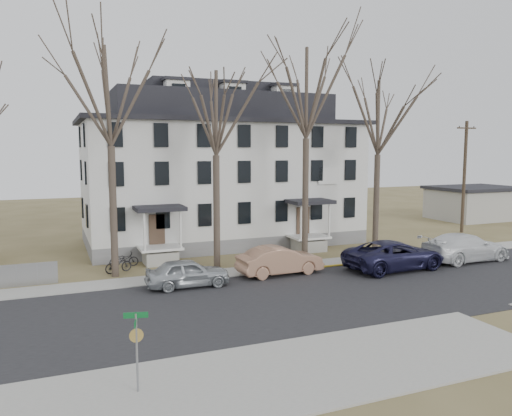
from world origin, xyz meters
name	(u,v)px	position (x,y,z in m)	size (l,w,h in m)	color
ground	(384,303)	(0.00, 0.00, 0.00)	(120.00, 120.00, 0.00)	olive
main_road	(360,292)	(0.00, 2.00, 0.00)	(120.00, 10.00, 0.04)	#27272A
far_sidewalk	(304,266)	(0.00, 8.00, 0.00)	(120.00, 2.00, 0.08)	#A09F97
near_sidewalk_left	(271,378)	(-8.00, -5.00, 0.00)	(20.00, 5.00, 0.08)	#A09F97
yellow_curb	(381,262)	(5.00, 7.10, 0.00)	(14.00, 0.25, 0.06)	gold
boarding_house	(221,172)	(-2.00, 17.95, 5.38)	(20.80, 12.36, 12.05)	slate
distant_building	(474,203)	(26.00, 20.00, 1.68)	(8.50, 6.50, 3.35)	#A09F97
tree_far_left	(109,89)	(-11.00, 9.80, 10.34)	(8.40, 8.40, 13.72)	#473B31
tree_mid_left	(216,107)	(-5.00, 9.80, 9.60)	(7.80, 7.80, 12.74)	#473B31
tree_center	(307,86)	(1.00, 9.80, 11.08)	(9.00, 9.00, 14.70)	#473B31
tree_mid_right	(379,112)	(6.50, 9.80, 9.60)	(7.80, 7.80, 12.74)	#473B31
utility_pole_far	(464,175)	(18.50, 14.00, 4.90)	(2.00, 0.28, 9.50)	#3D3023
car_silver	(188,274)	(-7.80, 6.03, 0.74)	(1.74, 4.32, 1.47)	#ABB1B5
car_tan	(280,261)	(-2.30, 6.58, 0.81)	(1.71, 4.91, 1.62)	#A5765B
car_navy	(394,256)	(4.48, 5.10, 0.86)	(2.86, 6.20, 1.72)	#1B1A39
car_white	(465,248)	(10.08, 5.23, 0.88)	(2.47, 6.07, 1.76)	white
bicycle_left	(124,260)	(-10.26, 11.83, 0.45)	(0.60, 1.72, 0.90)	black
bicycle_right	(118,265)	(-10.75, 10.43, 0.49)	(0.46, 1.64, 0.98)	black
street_sign	(137,340)	(-12.03, -4.47, 1.64)	(0.70, 0.70, 2.46)	gray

